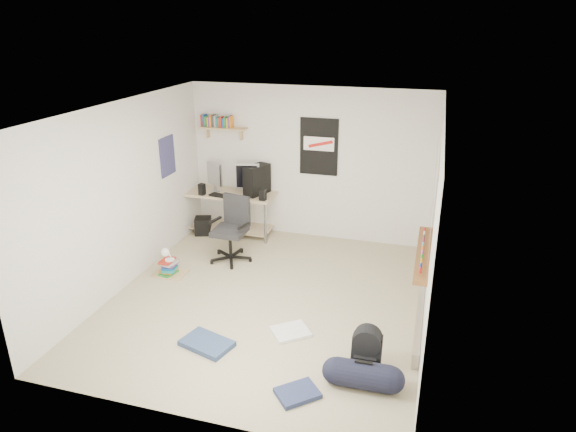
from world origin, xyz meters
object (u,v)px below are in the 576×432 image
(desk, at_px, (229,212))
(backpack, at_px, (366,354))
(office_chair, at_px, (230,231))
(duffel_bag, at_px, (363,375))
(book_stack, at_px, (170,265))

(desk, relative_size, backpack, 3.99)
(desk, relative_size, office_chair, 1.63)
(backpack, height_order, duffel_bag, duffel_bag)
(office_chair, distance_m, book_stack, 1.01)
(desk, height_order, duffel_bag, desk)
(desk, xyz_separation_m, office_chair, (0.44, -1.04, 0.12))
(desk, relative_size, book_stack, 3.45)
(desk, distance_m, backpack, 4.18)
(backpack, bearing_deg, duffel_bag, -89.14)
(desk, height_order, book_stack, desk)
(office_chair, height_order, book_stack, office_chair)
(backpack, bearing_deg, office_chair, 138.36)
(office_chair, bearing_deg, backpack, -29.30)
(office_chair, xyz_separation_m, book_stack, (-0.67, -0.67, -0.34))
(backpack, relative_size, duffel_bag, 0.73)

